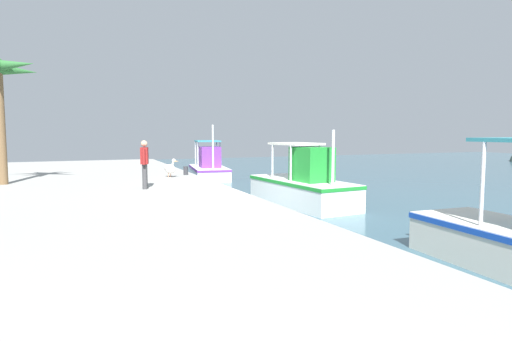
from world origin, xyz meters
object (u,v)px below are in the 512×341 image
at_px(pelican, 170,168).
at_px(fishing_boat_nearest, 209,168).
at_px(fisherman_standing, 145,162).
at_px(mooring_bollard_nearest, 186,171).
at_px(fishing_boat_second, 303,186).

bearing_deg(pelican, fishing_boat_nearest, 149.24).
relative_size(fishing_boat_nearest, pelican, 5.07).
xyz_separation_m(fisherman_standing, mooring_bollard_nearest, (-4.22, 2.41, -0.74)).
distance_m(fishing_boat_second, fisherman_standing, 5.86).
height_order(fishing_boat_nearest, pelican, fishing_boat_nearest).
distance_m(fishing_boat_nearest, mooring_bollard_nearest, 5.58).
bearing_deg(fishing_boat_nearest, fisherman_standing, -28.30).
distance_m(pelican, fisherman_standing, 3.82).
relative_size(fishing_boat_nearest, mooring_bollard_nearest, 12.40).
distance_m(fishing_boat_nearest, pelican, 6.68).
bearing_deg(fishing_boat_second, pelican, -136.18).
bearing_deg(mooring_bollard_nearest, pelican, -48.56).
distance_m(fishing_boat_second, pelican, 6.04).
distance_m(fishing_boat_second, mooring_bollard_nearest, 6.09).
distance_m(pelican, mooring_bollard_nearest, 1.18).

